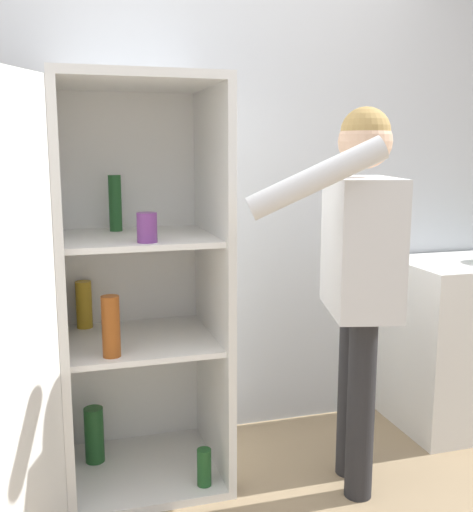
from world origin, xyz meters
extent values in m
cube|color=silver|center=(0.00, 0.98, 1.27)|extent=(7.00, 0.06, 2.55)
cube|color=white|center=(-0.26, 0.61, 0.02)|extent=(0.69, 0.65, 0.04)
cube|color=white|center=(-0.26, 0.61, 1.73)|extent=(0.69, 0.65, 0.04)
cube|color=white|center=(-0.26, 0.91, 0.88)|extent=(0.69, 0.03, 1.68)
cube|color=white|center=(-0.58, 0.61, 0.88)|extent=(0.03, 0.65, 1.68)
cube|color=white|center=(0.07, 0.61, 0.88)|extent=(0.04, 0.65, 1.68)
cube|color=white|center=(-0.26, 0.61, 0.63)|extent=(0.62, 0.58, 0.02)
cube|color=white|center=(-0.26, 0.61, 1.09)|extent=(0.62, 0.58, 0.02)
cylinder|color=#1E5123|center=(-0.48, 0.71, 0.16)|extent=(0.09, 0.09, 0.26)
cylinder|color=#1E5123|center=(-0.34, 0.78, 1.22)|extent=(0.06, 0.06, 0.25)
cylinder|color=#1E5123|center=(-0.04, 0.37, 0.12)|extent=(0.06, 0.06, 0.16)
cylinder|color=#B78C1E|center=(-0.49, 0.84, 0.75)|extent=(0.07, 0.07, 0.22)
cylinder|color=#9E4C19|center=(-0.40, 0.40, 0.77)|extent=(0.07, 0.07, 0.25)
cylinder|color=#723884|center=(-0.25, 0.40, 1.16)|extent=(0.08, 0.08, 0.12)
cylinder|color=#262628|center=(0.59, 0.17, 0.39)|extent=(0.12, 0.12, 0.79)
cylinder|color=#262628|center=(0.63, 0.35, 0.39)|extent=(0.12, 0.12, 0.79)
cube|color=silver|center=(0.61, 0.26, 1.07)|extent=(0.36, 0.50, 0.56)
sphere|color=#DBAD89|center=(0.61, 0.26, 1.49)|extent=(0.22, 0.22, 0.22)
sphere|color=#AD894C|center=(0.61, 0.26, 1.53)|extent=(0.20, 0.20, 0.20)
cylinder|color=silver|center=(0.32, 0.07, 1.36)|extent=(0.52, 0.21, 0.30)
cylinder|color=silver|center=(0.67, 0.50, 1.04)|extent=(0.09, 0.09, 0.53)
cube|color=white|center=(1.44, 0.65, 0.44)|extent=(0.70, 0.55, 0.89)
camera|label=1|loc=(-0.57, -1.94, 1.46)|focal=42.00mm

